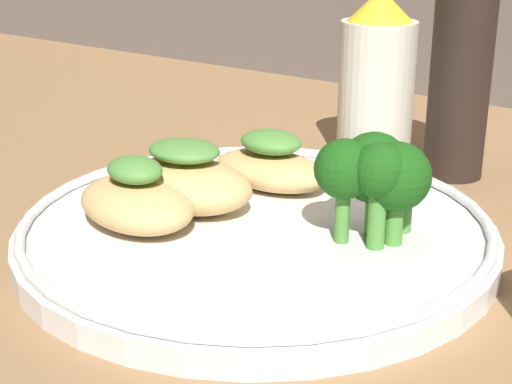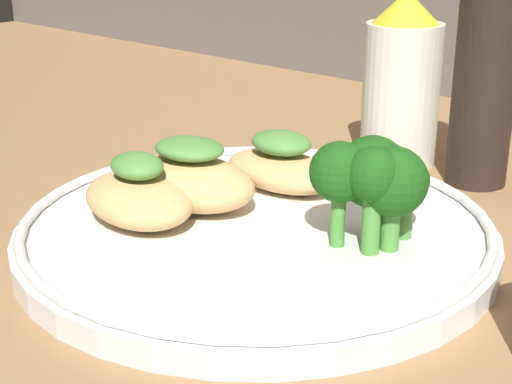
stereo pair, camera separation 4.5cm
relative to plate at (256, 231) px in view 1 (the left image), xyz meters
The scene contains 8 objects.
ground_plane 1.49cm from the plate, ahead, with size 180.00×180.00×1.00cm, color #936D47.
plate is the anchor object (origin of this frame).
grilled_meat_front 7.12cm from the plate, 142.71° to the right, with size 9.02×7.14×4.13cm.
grilled_meat_middle 5.34cm from the plate, behind, with size 9.37×6.92×4.34cm.
grilled_meat_back 6.59cm from the plate, 116.71° to the left, with size 8.29×4.89×3.82cm.
broccoli_bunch 8.14cm from the plate, 17.70° to the left, with size 5.91×6.30×5.92cm.
sauce_bottle 19.58cm from the plate, 96.51° to the left, with size 5.73×5.73×13.03cm.
pepper_grinder 20.48cm from the plate, 76.81° to the left, with size 4.30×4.30×17.47cm.
Camera 1 is at (24.36, -34.18, 19.16)cm, focal length 55.00 mm.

